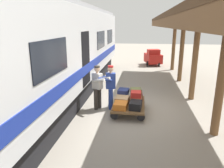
{
  "coord_description": "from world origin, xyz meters",
  "views": [
    {
      "loc": [
        -0.02,
        7.82,
        3.19
      ],
      "look_at": [
        0.98,
        0.53,
        1.15
      ],
      "focal_mm": 34.49,
      "sensor_mm": 36.0,
      "label": 1
    }
  ],
  "objects": [
    {
      "name": "porter_in_overalls",
      "position": [
        1.13,
        -0.02,
        0.93
      ],
      "size": [
        0.72,
        0.53,
        1.7
      ],
      "color": "navy",
      "rests_on": "ground_plane"
    },
    {
      "name": "platform_canopy",
      "position": [
        -2.21,
        -0.0,
        3.27
      ],
      "size": [
        3.2,
        16.87,
        3.56
      ],
      "color": "brown",
      "rests_on": "ground_plane"
    },
    {
      "name": "ground_plane",
      "position": [
        0.0,
        0.0,
        0.0
      ],
      "size": [
        60.0,
        60.0,
        0.0
      ],
      "primitive_type": "plane",
      "color": "gray"
    },
    {
      "name": "suitcase_olive_duffel",
      "position": [
        0.14,
        -0.26,
        0.68
      ],
      "size": [
        0.46,
        0.44,
        0.2
      ],
      "primitive_type": "cube",
      "rotation": [
        0.0,
        0.0,
        0.14
      ],
      "color": "brown",
      "rests_on": "suitcase_burgundy_valise"
    },
    {
      "name": "suitcase_navy_fabric",
      "position": [
        0.63,
        -0.28,
        0.65
      ],
      "size": [
        0.45,
        0.54,
        0.16
      ],
      "primitive_type": "cube",
      "rotation": [
        0.0,
        0.0,
        -0.09
      ],
      "color": "navy",
      "rests_on": "suitcase_slate_roller"
    },
    {
      "name": "baggage_tug",
      "position": [
        -0.96,
        -9.72,
        0.63
      ],
      "size": [
        1.47,
        1.91,
        1.3
      ],
      "color": "#B21E19",
      "rests_on": "ground_plane"
    },
    {
      "name": "luggage_cart",
      "position": [
        0.38,
        0.23,
        0.29
      ],
      "size": [
        1.19,
        1.86,
        0.34
      ],
      "color": "brown",
      "rests_on": "ground_plane"
    },
    {
      "name": "train_car",
      "position": [
        3.54,
        0.0,
        2.06
      ],
      "size": [
        3.02,
        17.69,
        4.0
      ],
      "color": "silver",
      "rests_on": "ground_plane"
    },
    {
      "name": "porter_by_door",
      "position": [
        1.58,
        0.08,
        0.93
      ],
      "size": [
        0.74,
        0.63,
        1.7
      ],
      "color": "#332D28",
      "rests_on": "ground_plane"
    },
    {
      "name": "suitcase_black_hardshell",
      "position": [
        0.12,
        0.74,
        0.47
      ],
      "size": [
        0.46,
        0.57,
        0.26
      ],
      "primitive_type": "cube",
      "rotation": [
        0.0,
        0.0,
        -0.11
      ],
      "color": "black",
      "rests_on": "luggage_cart"
    },
    {
      "name": "suitcase_orange_carryall",
      "position": [
        0.64,
        0.74,
        0.45
      ],
      "size": [
        0.49,
        0.62,
        0.21
      ],
      "primitive_type": "cube",
      "rotation": [
        0.0,
        0.0,
        -0.07
      ],
      "color": "#CC6B23",
      "rests_on": "luggage_cart"
    },
    {
      "name": "suitcase_red_plastic",
      "position": [
        0.13,
        0.2,
        0.7
      ],
      "size": [
        0.39,
        0.43,
        0.2
      ],
      "primitive_type": "cube",
      "rotation": [
        0.0,
        0.0,
        0.01
      ],
      "color": "#AD231E",
      "rests_on": "suitcase_brown_leather"
    },
    {
      "name": "suitcase_slate_roller",
      "position": [
        0.64,
        -0.28,
        0.45
      ],
      "size": [
        0.49,
        0.53,
        0.23
      ],
      "primitive_type": "cube",
      "rotation": [
        0.0,
        0.0,
        0.14
      ],
      "color": "#4C515B",
      "rests_on": "luggage_cart"
    },
    {
      "name": "suitcase_brown_leather",
      "position": [
        0.12,
        0.23,
        0.47
      ],
      "size": [
        0.46,
        0.6,
        0.26
      ],
      "primitive_type": "cube",
      "rotation": [
        0.0,
        0.0,
        -0.06
      ],
      "color": "brown",
      "rests_on": "luggage_cart"
    },
    {
      "name": "suitcase_tan_vintage",
      "position": [
        0.64,
        0.23,
        0.46
      ],
      "size": [
        0.54,
        0.59,
        0.24
      ],
      "primitive_type": "cube",
      "rotation": [
        0.0,
        0.0,
        -0.09
      ],
      "color": "tan",
      "rests_on": "luggage_cart"
    },
    {
      "name": "suitcase_burgundy_valise",
      "position": [
        0.12,
        -0.28,
        0.46
      ],
      "size": [
        0.49,
        0.47,
        0.25
      ],
      "primitive_type": "cube",
      "rotation": [
        0.0,
        0.0,
        0.05
      ],
      "color": "maroon",
      "rests_on": "luggage_cart"
    }
  ]
}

